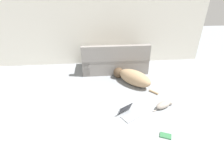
{
  "coord_description": "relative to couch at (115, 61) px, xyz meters",
  "views": [
    {
      "loc": [
        -0.13,
        -0.85,
        2.37
      ],
      "look_at": [
        0.18,
        2.26,
        0.56
      ],
      "focal_mm": 28.0,
      "sensor_mm": 36.0,
      "label": 1
    }
  ],
  "objects": [
    {
      "name": "dog",
      "position": [
        0.37,
        -0.91,
        -0.1
      ],
      "size": [
        1.08,
        1.23,
        0.4
      ],
      "rotation": [
        0.0,
        0.0,
        2.27
      ],
      "color": "#A38460",
      "rests_on": "ground_plane"
    },
    {
      "name": "couch",
      "position": [
        0.0,
        0.0,
        0.0
      ],
      "size": [
        1.94,
        0.93,
        0.89
      ],
      "rotation": [
        0.0,
        0.0,
        3.14
      ],
      "color": "gray",
      "rests_on": "ground_plane"
    },
    {
      "name": "wall_back",
      "position": [
        -0.44,
        0.63,
        1.03
      ],
      "size": [
        6.85,
        0.06,
        2.63
      ],
      "color": "silver",
      "rests_on": "ground_plane"
    },
    {
      "name": "cat",
      "position": [
        0.86,
        -2.03,
        -0.21
      ],
      "size": [
        0.53,
        0.32,
        0.15
      ],
      "rotation": [
        0.0,
        0.0,
        0.44
      ],
      "color": "gray",
      "rests_on": "ground_plane"
    },
    {
      "name": "book_green",
      "position": [
        0.6,
        -2.85,
        -0.27
      ],
      "size": [
        0.23,
        0.19,
        0.02
      ],
      "rotation": [
        0.0,
        0.0,
        -0.42
      ],
      "color": "#2D663D",
      "rests_on": "ground_plane"
    },
    {
      "name": "laptop_open",
      "position": [
        0.02,
        -2.2,
        -0.21
      ],
      "size": [
        0.46,
        0.46,
        0.24
      ],
      "rotation": [
        0.0,
        0.0,
        0.55
      ],
      "color": "gray",
      "rests_on": "ground_plane"
    }
  ]
}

